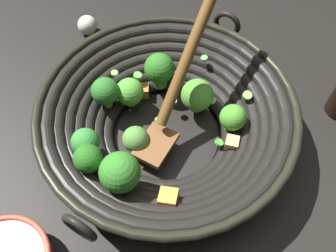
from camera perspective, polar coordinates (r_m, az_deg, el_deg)
name	(u,v)px	position (r m, az deg, el deg)	size (l,w,h in m)	color
ground_plane	(167,137)	(0.63, -0.16, -1.70)	(4.00, 4.00, 0.00)	black
wok	(166,117)	(0.58, -0.36, 1.39)	(0.42, 0.45, 0.25)	black
garlic_bulb	(87,25)	(0.81, -12.73, 15.42)	(0.04, 0.04, 0.04)	silver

